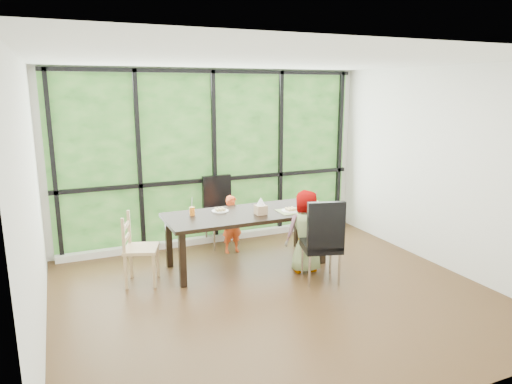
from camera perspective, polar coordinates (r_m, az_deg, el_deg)
ground at (r=5.63m, az=2.37°, el=-12.55°), size 5.00×5.00×0.00m
back_wall at (r=7.26m, az=-5.33°, el=4.33°), size 5.00×0.00×5.00m
foliage_backdrop at (r=7.24m, az=-5.28°, el=4.31°), size 4.80×0.02×2.65m
window_mullions at (r=7.20m, az=-5.18°, el=4.27°), size 4.80×0.06×2.65m
window_sill at (r=7.46m, az=-4.88°, el=-5.69°), size 4.80×0.12×0.10m
dining_table at (r=6.37m, az=-1.19°, el=-5.83°), size 2.26×1.10×0.75m
chair_window_leather at (r=7.12m, az=-4.31°, el=-2.48°), size 0.47×0.47×1.08m
chair_interior_leather at (r=5.87m, az=8.07°, el=-5.90°), size 0.57×0.57×1.08m
chair_end_beech at (r=5.95m, az=-14.02°, el=-6.83°), size 0.51×0.53×0.90m
child_toddler at (r=6.85m, az=-2.97°, el=-4.00°), size 0.32×0.22×0.87m
child_older at (r=6.15m, az=6.28°, el=-4.85°), size 0.58×0.42×1.11m
placemat at (r=6.36m, az=4.64°, el=-2.34°), size 0.43×0.31×0.01m
plate_far at (r=6.34m, az=-4.47°, el=-2.36°), size 0.23×0.23×0.01m
plate_near at (r=6.34m, az=4.33°, el=-2.33°), size 0.26×0.26×0.02m
orange_cup at (r=6.18m, az=-7.91°, el=-2.37°), size 0.07×0.07×0.11m
green_cup at (r=6.43m, az=7.38°, el=-1.68°), size 0.08×0.08×0.13m
white_mug at (r=6.71m, az=6.56°, el=-1.26°), size 0.08×0.08×0.08m
tissue_box at (r=6.17m, az=0.60°, el=-2.21°), size 0.14×0.14×0.12m
crepe_rolls_far at (r=6.33m, az=-4.47°, el=-2.14°), size 0.15×0.12×0.04m
crepe_rolls_near at (r=6.34m, az=4.33°, el=-2.10°), size 0.15×0.12×0.04m
straw_white at (r=6.15m, az=-7.94°, el=-1.50°), size 0.01×0.04×0.20m
straw_pink at (r=6.40m, az=7.41°, el=-0.76°), size 0.01×0.04×0.20m
tissue at (r=6.14m, az=0.60°, el=-1.16°), size 0.12×0.12×0.11m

